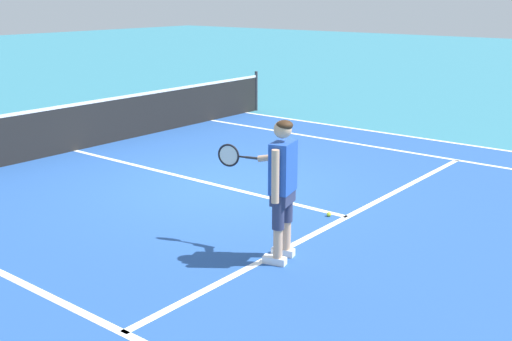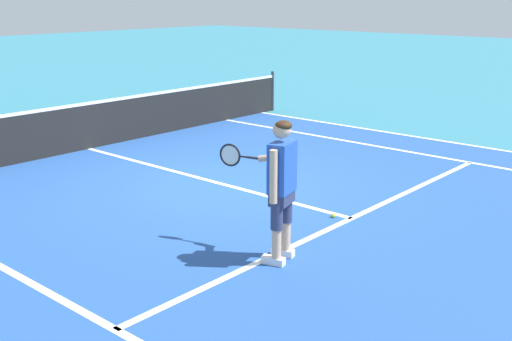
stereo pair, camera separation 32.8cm
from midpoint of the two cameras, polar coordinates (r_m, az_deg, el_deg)
ground_plane at (r=10.55m, az=-4.14°, el=-1.42°), size 80.00×80.00×0.00m
court_inner_surface at (r=9.93m, az=0.08°, el=-2.46°), size 10.98×10.31×0.00m
line_service at (r=9.15m, az=7.20°, el=-4.18°), size 8.23×0.10×0.01m
line_centre_service at (r=11.06m, az=-7.06°, el=-0.67°), size 0.10×6.40×0.01m
line_singles_left at (r=7.40m, az=-20.51°, el=-10.06°), size 0.10×9.91×0.01m
line_singles_right at (r=13.28m, az=11.20°, el=1.91°), size 0.10×9.91×0.01m
line_doubles_right at (r=14.49m, az=13.73°, el=2.90°), size 0.10×9.91×0.01m
tennis_net at (r=13.36m, az=-16.84°, el=3.79°), size 11.96×0.08×1.07m
tennis_player at (r=7.35m, az=0.98°, el=-0.95°), size 0.59×1.21×1.71m
tennis_ball_near_feet at (r=9.14m, az=5.58°, el=-3.96°), size 0.07×0.07×0.07m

